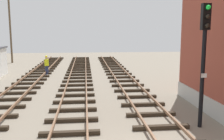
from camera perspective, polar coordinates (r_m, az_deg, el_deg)
name	(u,v)px	position (r m, az deg, el deg)	size (l,w,h in m)	color
signal_mast	(204,51)	(11.41, 20.15, 3.98)	(0.36, 0.40, 5.38)	black
utility_pole_far	(10,27)	(36.09, -22.12, 9.07)	(1.80, 0.24, 9.15)	brown
track_worker_foreground	(47,65)	(25.50, -14.62, 1.11)	(0.40, 0.40, 1.87)	#262D4C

